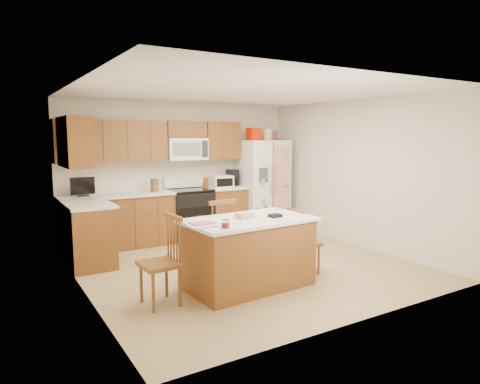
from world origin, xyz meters
TOP-DOWN VIEW (x-y plane):
  - ground at (0.00, 0.00)m, footprint 4.50×4.50m
  - room_shell at (0.00, 0.00)m, footprint 4.60×4.60m
  - cabinetry at (-0.98, 1.79)m, footprint 3.36×1.56m
  - stove at (0.00, 1.94)m, footprint 0.76×0.65m
  - refrigerator at (1.57, 1.87)m, footprint 0.90×0.79m
  - island at (-0.44, -0.79)m, footprint 1.68×1.03m
  - windsor_chair_left at (-1.57, -0.77)m, footprint 0.43×0.45m
  - windsor_chair_back at (-0.54, -0.14)m, footprint 0.48×0.46m
  - windsor_chair_right at (0.51, -0.70)m, footprint 0.39×0.41m

SIDE VIEW (x-z plane):
  - ground at x=0.00m, z-range 0.00..0.00m
  - windsor_chair_right at x=0.51m, z-range -0.02..0.87m
  - island at x=-0.44m, z-range -0.04..0.92m
  - stove at x=0.00m, z-range -0.09..1.04m
  - windsor_chair_left at x=-1.57m, z-range -0.03..0.98m
  - windsor_chair_back at x=-0.54m, z-range -0.03..1.02m
  - cabinetry at x=-0.98m, z-range -0.16..1.99m
  - refrigerator at x=1.57m, z-range -0.10..1.94m
  - room_shell at x=0.00m, z-range 0.18..2.70m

